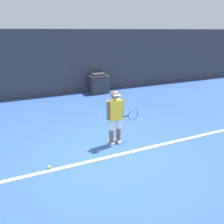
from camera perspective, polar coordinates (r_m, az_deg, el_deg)
name	(u,v)px	position (r m, az deg, el deg)	size (l,w,h in m)	color
ground_plane	(106,153)	(5.70, -1.52, -10.62)	(24.00, 24.00, 0.00)	#2D5193
back_wall	(58,63)	(10.77, -13.85, 12.27)	(24.00, 0.10, 3.01)	#383842
court_baseline	(109,157)	(5.53, -0.67, -11.64)	(21.60, 0.10, 0.01)	white
tennis_player	(115,116)	(5.79, 0.91, -0.95)	(0.97, 0.29, 1.51)	brown
tennis_ball	(49,167)	(5.32, -16.06, -13.65)	(0.07, 0.07, 0.07)	#D1E533
covered_chair	(99,84)	(10.97, -3.51, 7.41)	(0.90, 0.73, 0.97)	#333338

